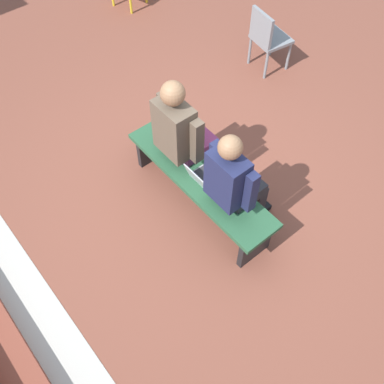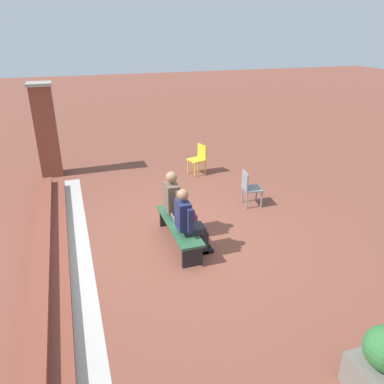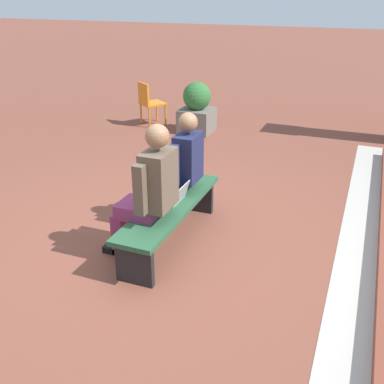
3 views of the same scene
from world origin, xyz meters
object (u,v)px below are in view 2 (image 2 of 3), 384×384
(plastic_chair_mid_courtyard, at_px, (249,186))
(bench, at_px, (179,228))
(person_adult, at_px, (177,202))
(laptop, at_px, (179,223))
(plastic_chair_by_pillar, at_px, (199,157))
(person_student, at_px, (189,220))
(planter, at_px, (383,365))

(plastic_chair_mid_courtyard, bearing_deg, bench, 119.14)
(person_adult, distance_m, laptop, 0.48)
(bench, bearing_deg, plastic_chair_by_pillar, -25.04)
(person_student, bearing_deg, plastic_chair_by_pillar, -21.98)
(person_student, height_order, planter, person_student)
(bench, xyz_separation_m, person_adult, (0.33, -0.07, 0.39))
(plastic_chair_by_pillar, distance_m, planter, 7.48)
(person_student, distance_m, planter, 3.69)
(planter, bearing_deg, person_student, 18.37)
(plastic_chair_by_pillar, bearing_deg, bench, 154.96)
(person_adult, height_order, laptop, person_adult)
(person_adult, bearing_deg, person_student, 179.68)
(planter, bearing_deg, plastic_chair_mid_courtyard, -9.60)
(laptop, distance_m, plastic_chair_by_pillar, 4.03)
(laptop, relative_size, planter, 0.34)
(plastic_chair_mid_courtyard, bearing_deg, plastic_chair_by_pillar, 9.55)
(person_adult, xyz_separation_m, plastic_chair_mid_courtyard, (0.83, -2.01, -0.26))
(plastic_chair_by_pillar, bearing_deg, planter, 176.58)
(bench, relative_size, plastic_chair_mid_courtyard, 2.14)
(plastic_chair_mid_courtyard, bearing_deg, laptop, 120.59)
(plastic_chair_mid_courtyard, distance_m, plastic_chair_by_pillar, 2.45)
(person_student, bearing_deg, person_adult, -0.32)
(person_student, xyz_separation_m, planter, (-3.49, -1.16, -0.28))
(bench, distance_m, plastic_chair_mid_courtyard, 2.38)
(person_adult, xyz_separation_m, laptop, (-0.41, 0.08, -0.24))
(bench, xyz_separation_m, planter, (-3.89, -1.23, 0.08))
(bench, distance_m, planter, 4.08)
(planter, bearing_deg, person_adult, 15.32)
(person_student, bearing_deg, plastic_chair_mid_courtyard, -52.26)
(bench, xyz_separation_m, person_student, (-0.40, -0.07, 0.36))
(laptop, bearing_deg, person_student, -166.23)
(person_adult, distance_m, planter, 4.38)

